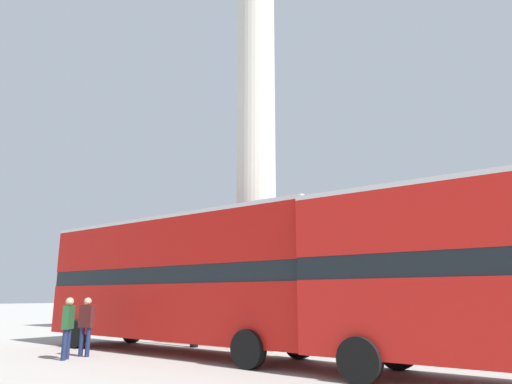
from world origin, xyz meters
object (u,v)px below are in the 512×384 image
pedestrian_by_plinth (86,322)px  pedestrian_near_lamp (68,324)px  street_lamp (197,256)px  monument_column (256,161)px  equestrian_statue (144,296)px  bus_a (180,278)px

pedestrian_by_plinth → pedestrian_near_lamp: bearing=-90.2°
street_lamp → pedestrian_by_plinth: street_lamp is taller
monument_column → equestrian_statue: 13.16m
bus_a → street_lamp: 1.98m
street_lamp → pedestrian_near_lamp: (-0.76, -4.75, -2.31)m
equestrian_statue → street_lamp: (10.70, -6.70, 1.51)m
monument_column → pedestrian_near_lamp: size_ratio=12.54×
pedestrian_by_plinth → monument_column: bearing=64.1°
monument_column → equestrian_statue: size_ratio=3.78×
pedestrian_near_lamp → street_lamp: bearing=135.4°
bus_a → street_lamp: bearing=116.2°
bus_a → pedestrian_by_plinth: bus_a is taller
bus_a → pedestrian_by_plinth: bearing=-124.3°
equestrian_statue → bus_a: bearing=-26.5°
bus_a → equestrian_statue: 14.15m
equestrian_statue → pedestrian_near_lamp: (9.94, -11.45, -0.80)m
equestrian_statue → pedestrian_near_lamp: bearing=-39.5°
pedestrian_near_lamp → pedestrian_by_plinth: (-0.20, 0.77, -0.01)m
monument_column → bus_a: 7.35m
monument_column → equestrian_statue: monument_column is taller
equestrian_statue → street_lamp: equestrian_statue is taller
monument_column → equestrian_statue: (-11.15, 3.40, -6.09)m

